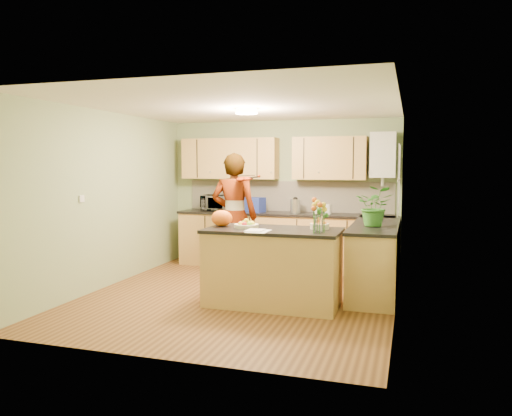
% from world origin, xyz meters
% --- Properties ---
extents(floor, '(4.50, 4.50, 0.00)m').
position_xyz_m(floor, '(0.00, 0.00, 0.00)').
color(floor, '#553318').
rests_on(floor, ground).
extents(ceiling, '(4.00, 4.50, 0.02)m').
position_xyz_m(ceiling, '(0.00, 0.00, 2.50)').
color(ceiling, silver).
rests_on(ceiling, wall_back).
extents(wall_back, '(4.00, 0.02, 2.50)m').
position_xyz_m(wall_back, '(0.00, 2.25, 1.25)').
color(wall_back, '#95A979').
rests_on(wall_back, floor).
extents(wall_front, '(4.00, 0.02, 2.50)m').
position_xyz_m(wall_front, '(0.00, -2.25, 1.25)').
color(wall_front, '#95A979').
rests_on(wall_front, floor).
extents(wall_left, '(0.02, 4.50, 2.50)m').
position_xyz_m(wall_left, '(-2.00, 0.00, 1.25)').
color(wall_left, '#95A979').
rests_on(wall_left, floor).
extents(wall_right, '(0.02, 4.50, 2.50)m').
position_xyz_m(wall_right, '(2.00, 0.00, 1.25)').
color(wall_right, '#95A979').
rests_on(wall_right, floor).
extents(back_counter, '(3.64, 0.62, 0.94)m').
position_xyz_m(back_counter, '(0.10, 1.95, 0.47)').
color(back_counter, tan).
rests_on(back_counter, floor).
extents(right_counter, '(0.62, 2.24, 0.94)m').
position_xyz_m(right_counter, '(1.70, 0.85, 0.47)').
color(right_counter, tan).
rests_on(right_counter, floor).
extents(splashback, '(3.60, 0.02, 0.52)m').
position_xyz_m(splashback, '(0.10, 2.23, 1.20)').
color(splashback, silver).
rests_on(splashback, back_counter).
extents(upper_cabinets, '(3.20, 0.34, 0.70)m').
position_xyz_m(upper_cabinets, '(-0.18, 2.08, 1.85)').
color(upper_cabinets, tan).
rests_on(upper_cabinets, wall_back).
extents(boiler, '(0.40, 0.30, 0.86)m').
position_xyz_m(boiler, '(1.70, 2.09, 1.90)').
color(boiler, silver).
rests_on(boiler, wall_back).
extents(window_right, '(0.01, 1.30, 1.05)m').
position_xyz_m(window_right, '(1.99, 0.60, 1.55)').
color(window_right, silver).
rests_on(window_right, wall_right).
extents(light_switch, '(0.02, 0.09, 0.09)m').
position_xyz_m(light_switch, '(-1.99, -0.60, 1.30)').
color(light_switch, silver).
rests_on(light_switch, wall_left).
extents(ceiling_lamp, '(0.30, 0.30, 0.07)m').
position_xyz_m(ceiling_lamp, '(0.00, 0.30, 2.46)').
color(ceiling_lamp, '#FFEABF').
rests_on(ceiling_lamp, ceiling).
extents(peninsula_island, '(1.67, 0.85, 0.96)m').
position_xyz_m(peninsula_island, '(0.53, -0.25, 0.48)').
color(peninsula_island, tan).
rests_on(peninsula_island, floor).
extents(fruit_dish, '(0.31, 0.31, 0.11)m').
position_xyz_m(fruit_dish, '(0.18, -0.25, 1.00)').
color(fruit_dish, beige).
rests_on(fruit_dish, peninsula_island).
extents(orange_bowl, '(0.23, 0.23, 0.14)m').
position_xyz_m(orange_bowl, '(1.08, -0.10, 1.01)').
color(orange_bowl, beige).
rests_on(orange_bowl, peninsula_island).
extents(flower_vase, '(0.25, 0.25, 0.47)m').
position_xyz_m(flower_vase, '(1.13, -0.43, 1.27)').
color(flower_vase, silver).
rests_on(flower_vase, peninsula_island).
extents(orange_bag, '(0.30, 0.26, 0.21)m').
position_xyz_m(orange_bag, '(-0.17, -0.20, 1.06)').
color(orange_bag, orange).
rests_on(orange_bag, peninsula_island).
extents(papers, '(0.25, 0.33, 0.01)m').
position_xyz_m(papers, '(0.43, -0.55, 0.96)').
color(papers, white).
rests_on(papers, peninsula_island).
extents(violinist, '(0.74, 0.52, 1.92)m').
position_xyz_m(violinist, '(-0.40, 0.91, 0.96)').
color(violinist, tan).
rests_on(violinist, floor).
extents(violin, '(0.58, 0.51, 0.15)m').
position_xyz_m(violin, '(-0.20, 0.69, 1.54)').
color(violin, '#530E05').
rests_on(violin, violinist).
extents(microwave, '(0.51, 0.36, 0.27)m').
position_xyz_m(microwave, '(-1.12, 1.99, 1.08)').
color(microwave, silver).
rests_on(microwave, back_counter).
extents(blue_box, '(0.36, 0.30, 0.25)m').
position_xyz_m(blue_box, '(-0.39, 1.92, 1.06)').
color(blue_box, navy).
rests_on(blue_box, back_counter).
extents(kettle, '(0.17, 0.17, 0.31)m').
position_xyz_m(kettle, '(0.30, 1.96, 1.07)').
color(kettle, silver).
rests_on(kettle, back_counter).
extents(jar_cream, '(0.13, 0.13, 0.18)m').
position_xyz_m(jar_cream, '(0.68, 1.98, 1.03)').
color(jar_cream, beige).
rests_on(jar_cream, back_counter).
extents(jar_white, '(0.14, 0.14, 0.16)m').
position_xyz_m(jar_white, '(0.86, 1.92, 1.02)').
color(jar_white, silver).
rests_on(jar_white, back_counter).
extents(potted_plant, '(0.51, 0.45, 0.53)m').
position_xyz_m(potted_plant, '(1.70, 0.51, 1.21)').
color(potted_plant, '#327727').
rests_on(potted_plant, right_counter).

